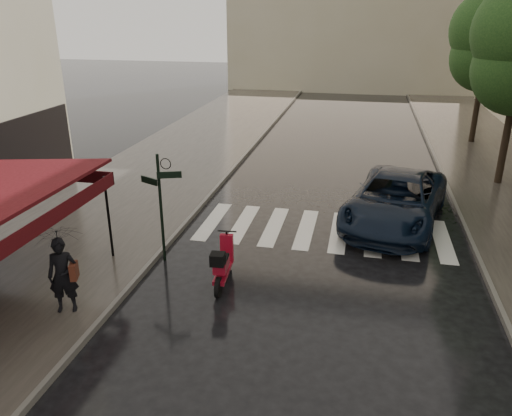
% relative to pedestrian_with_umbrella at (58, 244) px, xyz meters
% --- Properties ---
extents(ground, '(120.00, 120.00, 0.00)m').
position_rel_pedestrian_with_umbrella_xyz_m(ground, '(2.36, 0.01, -1.80)').
color(ground, black).
rests_on(ground, ground).
extents(sidewalk_near, '(6.00, 60.00, 0.12)m').
position_rel_pedestrian_with_umbrella_xyz_m(sidewalk_near, '(-2.14, 12.01, -1.74)').
color(sidewalk_near, '#38332D').
rests_on(sidewalk_near, ground).
extents(curb_near, '(0.12, 60.00, 0.16)m').
position_rel_pedestrian_with_umbrella_xyz_m(curb_near, '(0.91, 12.01, -1.72)').
color(curb_near, '#595651').
rests_on(curb_near, ground).
extents(curb_far, '(0.12, 60.00, 0.16)m').
position_rel_pedestrian_with_umbrella_xyz_m(curb_far, '(9.81, 12.01, -1.72)').
color(curb_far, '#595651').
rests_on(curb_far, ground).
extents(crosswalk, '(7.85, 3.20, 0.01)m').
position_rel_pedestrian_with_umbrella_xyz_m(crosswalk, '(5.34, 6.01, -1.79)').
color(crosswalk, silver).
rests_on(crosswalk, ground).
extents(signpost, '(1.17, 0.29, 3.10)m').
position_rel_pedestrian_with_umbrella_xyz_m(signpost, '(1.17, 3.01, 0.04)').
color(signpost, black).
rests_on(signpost, ground).
extents(tree_far, '(3.80, 3.80, 8.16)m').
position_rel_pedestrian_with_umbrella_xyz_m(tree_far, '(12.06, 19.01, 3.66)').
color(tree_far, black).
rests_on(tree_far, sidewalk_far).
extents(pedestrian_with_umbrella, '(1.37, 1.38, 2.53)m').
position_rel_pedestrian_with_umbrella_xyz_m(pedestrian_with_umbrella, '(0.00, 0.00, 0.00)').
color(pedestrian_with_umbrella, black).
rests_on(pedestrian_with_umbrella, sidewalk_near).
extents(scooter, '(0.52, 1.85, 1.21)m').
position_rel_pedestrian_with_umbrella_xyz_m(scooter, '(3.13, 2.07, -1.23)').
color(scooter, black).
rests_on(scooter, ground).
extents(parked_car, '(3.97, 6.38, 1.65)m').
position_rel_pedestrian_with_umbrella_xyz_m(parked_car, '(7.58, 7.11, -0.97)').
color(parked_car, black).
rests_on(parked_car, ground).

